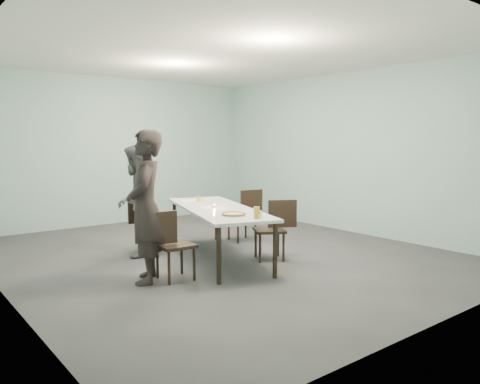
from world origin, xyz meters
TOP-DOWN VIEW (x-y plane):
  - ground at (0.00, 0.00)m, footprint 7.00×7.00m
  - room_shell at (0.00, 0.00)m, footprint 6.02×7.02m
  - table at (-0.14, -0.18)m, footprint 1.65×2.75m
  - chair_near_left at (-1.25, -0.73)m, footprint 0.63×0.45m
  - chair_far_left at (-0.76, 0.79)m, footprint 0.62×0.44m
  - chair_near_right at (0.47, -0.76)m, footprint 0.64×0.57m
  - chair_far_right at (0.97, 0.53)m, footprint 0.64×0.48m
  - diner_near at (-1.49, -0.59)m, footprint 0.73×0.81m
  - diner_far at (-1.01, 0.68)m, footprint 1.00×1.03m
  - pizza at (-0.41, -0.92)m, footprint 0.34×0.34m
  - side_plate at (-0.18, -0.74)m, footprint 0.18×0.18m
  - beer_glass at (-0.32, -1.28)m, footprint 0.08×0.08m
  - water_tumbler at (-0.26, -1.26)m, footprint 0.08×0.08m
  - tealight at (-0.17, -0.15)m, footprint 0.06×0.06m
  - amber_tumbler at (0.03, 0.57)m, footprint 0.07×0.07m
  - menu at (-0.04, 0.70)m, footprint 0.35×0.30m

SIDE VIEW (x-z plane):
  - ground at x=0.00m, z-range 0.00..0.00m
  - chair_near_left at x=-1.25m, z-range 0.07..0.94m
  - chair_far_left at x=-0.76m, z-range 0.07..0.94m
  - chair_near_right at x=0.47m, z-range 0.07..0.94m
  - chair_far_right at x=0.97m, z-range 0.07..0.94m
  - table at x=-0.14m, z-range 0.32..1.07m
  - menu at x=-0.04m, z-range 0.75..0.76m
  - side_plate at x=-0.18m, z-range 0.75..0.76m
  - pizza at x=-0.41m, z-range 0.75..0.79m
  - tealight at x=-0.17m, z-range 0.75..0.79m
  - amber_tumbler at x=0.03m, z-range 0.75..0.83m
  - water_tumbler at x=-0.26m, z-range 0.75..0.84m
  - beer_glass at x=-0.32m, z-range 0.75..0.90m
  - diner_far at x=-1.01m, z-range 0.00..1.67m
  - diner_near at x=-1.49m, z-range 0.00..1.86m
  - room_shell at x=0.00m, z-range 0.52..3.53m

